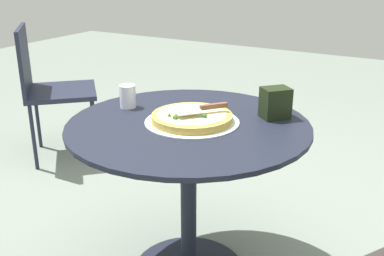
% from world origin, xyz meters
% --- Properties ---
extents(patio_table, '(0.93, 0.93, 0.69)m').
position_xyz_m(patio_table, '(0.00, 0.00, 0.52)').
color(patio_table, black).
rests_on(patio_table, ground).
extents(pizza_on_tray, '(0.36, 0.36, 0.05)m').
position_xyz_m(pizza_on_tray, '(0.01, 0.01, 0.71)').
color(pizza_on_tray, silver).
rests_on(pizza_on_tray, patio_table).
extents(pizza_server, '(0.17, 0.19, 0.02)m').
position_xyz_m(pizza_server, '(0.04, 0.03, 0.74)').
color(pizza_server, silver).
rests_on(pizza_server, pizza_on_tray).
extents(drinking_cup, '(0.07, 0.07, 0.10)m').
position_xyz_m(drinking_cup, '(-0.32, 0.04, 0.74)').
color(drinking_cup, white).
rests_on(drinking_cup, patio_table).
extents(napkin_dispenser, '(0.13, 0.13, 0.12)m').
position_xyz_m(napkin_dispenser, '(0.26, 0.22, 0.75)').
color(napkin_dispenser, black).
rests_on(napkin_dispenser, patio_table).
extents(patio_chair_corner, '(0.62, 0.62, 0.88)m').
position_xyz_m(patio_chair_corner, '(-1.42, 0.61, 0.52)').
color(patio_chair_corner, '#1F2334').
rests_on(patio_chair_corner, ground).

